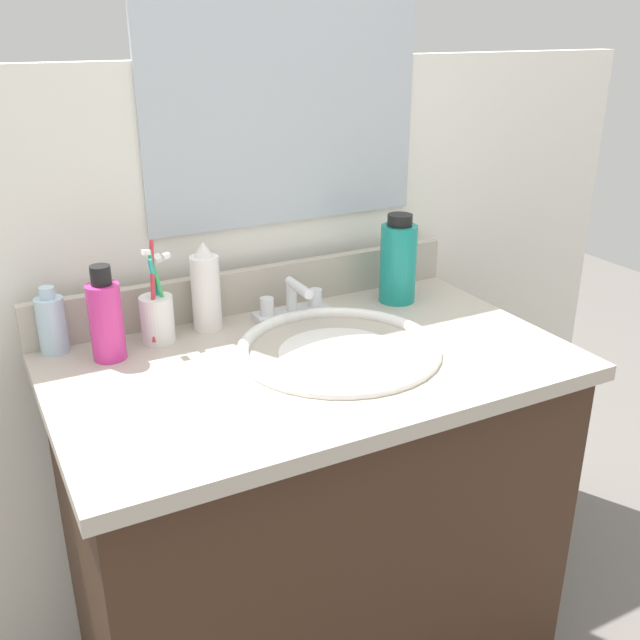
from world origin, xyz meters
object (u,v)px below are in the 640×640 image
bottle_soap_pink (106,318)px  cup_white_ceramic (157,316)px  bottle_lotion_white (206,289)px  bottle_gel_clear (52,324)px  faucet (293,304)px  bottle_mouthwash_teal (398,261)px

bottle_soap_pink → cup_white_ceramic: size_ratio=0.88×
bottle_lotion_white → bottle_gel_clear: bottle_lotion_white is taller
cup_white_ceramic → bottle_gel_clear: bearing=166.2°
faucet → cup_white_ceramic: bearing=179.1°
bottle_mouthwash_teal → cup_white_ceramic: size_ratio=0.97×
bottle_mouthwash_teal → cup_white_ceramic: bearing=177.0°
bottle_lotion_white → cup_white_ceramic: (-0.10, -0.02, -0.03)m
faucet → bottle_lotion_white: bearing=172.4°
bottle_mouthwash_teal → bottle_gel_clear: (-0.70, 0.07, -0.03)m
bottle_gel_clear → bottle_soap_pink: bottle_soap_pink is taller
faucet → bottle_lotion_white: (-0.18, 0.02, 0.05)m
bottle_mouthwash_teal → bottle_soap_pink: (-0.62, -0.00, -0.01)m
bottle_gel_clear → cup_white_ceramic: 0.19m
bottle_lotion_white → cup_white_ceramic: cup_white_ceramic is taller
faucet → bottle_mouthwash_teal: size_ratio=0.84×
faucet → cup_white_ceramic: 0.28m
faucet → bottle_lotion_white: size_ratio=0.90×
bottle_gel_clear → bottle_mouthwash_teal: bearing=-5.8°
bottle_mouthwash_teal → bottle_lotion_white: 0.42m
faucet → bottle_soap_pink: 0.38m
bottle_gel_clear → cup_white_ceramic: (0.18, -0.04, -0.00)m
faucet → cup_white_ceramic: size_ratio=0.81×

